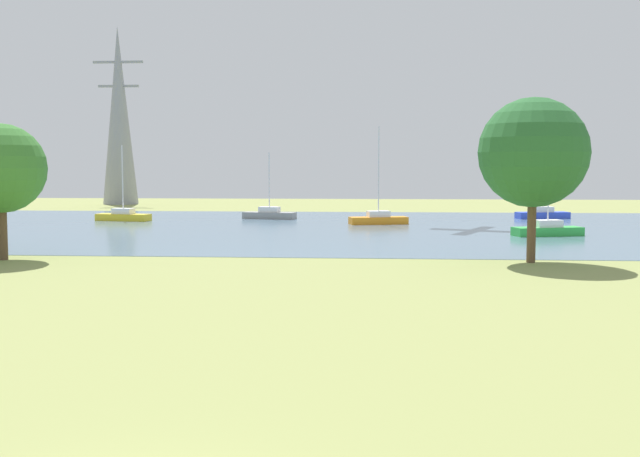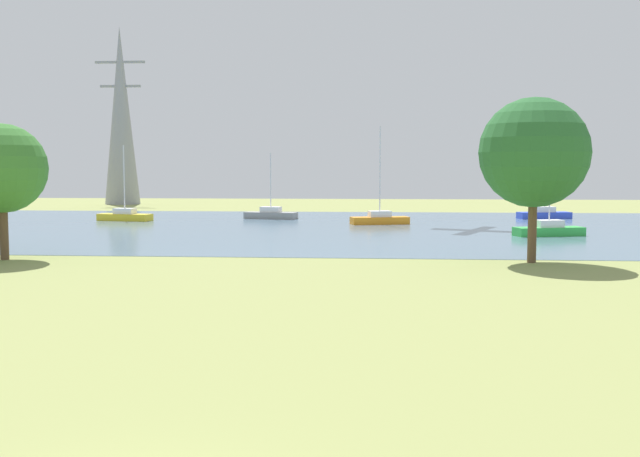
{
  "view_description": "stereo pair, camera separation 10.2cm",
  "coord_description": "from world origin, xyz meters",
  "px_view_note": "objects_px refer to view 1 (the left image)",
  "views": [
    {
      "loc": [
        3.51,
        -9.21,
        4.83
      ],
      "look_at": [
        1.29,
        20.75,
        2.34
      ],
      "focal_mm": 42.32,
      "sensor_mm": 36.0,
      "label": 1
    },
    {
      "loc": [
        3.61,
        -9.21,
        4.83
      ],
      "look_at": [
        1.29,
        20.75,
        2.34
      ],
      "focal_mm": 42.32,
      "sensor_mm": 36.0,
      "label": 2
    }
  ],
  "objects_px": {
    "sailboat_blue": "(542,214)",
    "sailboat_orange": "(378,219)",
    "sailboat_gray": "(269,214)",
    "tree_west_far": "(533,153)",
    "tree_mid_shore": "(1,169)",
    "sailboat_yellow": "(123,216)",
    "sailboat_green": "(548,229)",
    "electricity_pylon": "(119,116)"
  },
  "relations": [
    {
      "from": "sailboat_blue",
      "to": "sailboat_orange",
      "type": "distance_m",
      "value": 17.02
    },
    {
      "from": "sailboat_gray",
      "to": "tree_west_far",
      "type": "xyz_separation_m",
      "value": [
        17.54,
        -30.15,
        5.04
      ]
    },
    {
      "from": "sailboat_gray",
      "to": "sailboat_orange",
      "type": "relative_size",
      "value": 0.75
    },
    {
      "from": "tree_mid_shore",
      "to": "tree_west_far",
      "type": "xyz_separation_m",
      "value": [
        26.97,
        0.94,
        0.79
      ]
    },
    {
      "from": "sailboat_gray",
      "to": "tree_mid_shore",
      "type": "height_order",
      "value": "tree_mid_shore"
    },
    {
      "from": "sailboat_yellow",
      "to": "tree_mid_shore",
      "type": "distance_m",
      "value": 28.14
    },
    {
      "from": "sailboat_green",
      "to": "electricity_pylon",
      "type": "xyz_separation_m",
      "value": [
        -44.4,
        41.03,
        10.73
      ]
    },
    {
      "from": "sailboat_yellow",
      "to": "sailboat_green",
      "type": "relative_size",
      "value": 0.87
    },
    {
      "from": "sailboat_blue",
      "to": "tree_west_far",
      "type": "bearing_deg",
      "value": -103.13
    },
    {
      "from": "sailboat_yellow",
      "to": "sailboat_gray",
      "type": "bearing_deg",
      "value": 15.4
    },
    {
      "from": "sailboat_blue",
      "to": "sailboat_orange",
      "type": "relative_size",
      "value": 0.66
    },
    {
      "from": "tree_west_far",
      "to": "electricity_pylon",
      "type": "xyz_separation_m",
      "value": [
        -40.3,
        55.76,
        5.71
      ]
    },
    {
      "from": "electricity_pylon",
      "to": "sailboat_orange",
      "type": "bearing_deg",
      "value": -43.77
    },
    {
      "from": "sailboat_green",
      "to": "sailboat_orange",
      "type": "bearing_deg",
      "value": 140.33
    },
    {
      "from": "sailboat_yellow",
      "to": "sailboat_orange",
      "type": "bearing_deg",
      "value": -5.82
    },
    {
      "from": "sailboat_yellow",
      "to": "tree_west_far",
      "type": "xyz_separation_m",
      "value": [
        30.08,
        -26.7,
        5.03
      ]
    },
    {
      "from": "sailboat_gray",
      "to": "electricity_pylon",
      "type": "bearing_deg",
      "value": 131.64
    },
    {
      "from": "sailboat_gray",
      "to": "tree_west_far",
      "type": "relative_size",
      "value": 0.73
    },
    {
      "from": "sailboat_gray",
      "to": "sailboat_yellow",
      "type": "height_order",
      "value": "sailboat_yellow"
    },
    {
      "from": "sailboat_blue",
      "to": "sailboat_green",
      "type": "distance_m",
      "value": 17.85
    },
    {
      "from": "tree_west_far",
      "to": "sailboat_gray",
      "type": "bearing_deg",
      "value": 120.19
    },
    {
      "from": "tree_mid_shore",
      "to": "tree_west_far",
      "type": "bearing_deg",
      "value": 2.0
    },
    {
      "from": "sailboat_orange",
      "to": "electricity_pylon",
      "type": "distance_m",
      "value": 46.57
    },
    {
      "from": "sailboat_orange",
      "to": "electricity_pylon",
      "type": "height_order",
      "value": "electricity_pylon"
    },
    {
      "from": "tree_mid_shore",
      "to": "sailboat_gray",
      "type": "bearing_deg",
      "value": 73.13
    },
    {
      "from": "sailboat_green",
      "to": "electricity_pylon",
      "type": "height_order",
      "value": "electricity_pylon"
    },
    {
      "from": "sailboat_orange",
      "to": "sailboat_green",
      "type": "height_order",
      "value": "sailboat_orange"
    },
    {
      "from": "sailboat_green",
      "to": "tree_mid_shore",
      "type": "xyz_separation_m",
      "value": [
        -31.06,
        -15.67,
        4.23
      ]
    },
    {
      "from": "sailboat_green",
      "to": "electricity_pylon",
      "type": "distance_m",
      "value": 61.4
    },
    {
      "from": "sailboat_orange",
      "to": "tree_mid_shore",
      "type": "bearing_deg",
      "value": -127.41
    },
    {
      "from": "sailboat_gray",
      "to": "sailboat_yellow",
      "type": "bearing_deg",
      "value": -164.6
    },
    {
      "from": "electricity_pylon",
      "to": "sailboat_gray",
      "type": "bearing_deg",
      "value": -48.36
    },
    {
      "from": "sailboat_orange",
      "to": "tree_mid_shore",
      "type": "xyz_separation_m",
      "value": [
        -19.39,
        -25.35,
        4.22
      ]
    },
    {
      "from": "sailboat_green",
      "to": "sailboat_gray",
      "type": "bearing_deg",
      "value": 144.5
    },
    {
      "from": "sailboat_orange",
      "to": "sailboat_yellow",
      "type": "bearing_deg",
      "value": 174.18
    },
    {
      "from": "sailboat_green",
      "to": "tree_west_far",
      "type": "bearing_deg",
      "value": -105.53
    },
    {
      "from": "sailboat_blue",
      "to": "sailboat_orange",
      "type": "height_order",
      "value": "sailboat_orange"
    },
    {
      "from": "sailboat_gray",
      "to": "sailboat_blue",
      "type": "xyz_separation_m",
      "value": [
        25.06,
        2.09,
        -0.01
      ]
    },
    {
      "from": "tree_west_far",
      "to": "sailboat_blue",
      "type": "bearing_deg",
      "value": 76.87
    },
    {
      "from": "sailboat_orange",
      "to": "electricity_pylon",
      "type": "bearing_deg",
      "value": 136.23
    },
    {
      "from": "sailboat_gray",
      "to": "sailboat_green",
      "type": "distance_m",
      "value": 26.57
    },
    {
      "from": "sailboat_blue",
      "to": "sailboat_green",
      "type": "relative_size",
      "value": 0.7
    }
  ]
}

